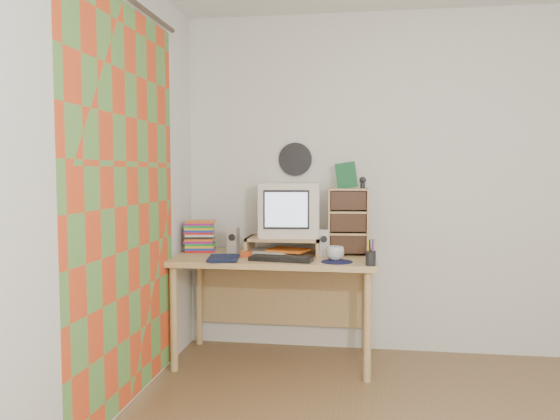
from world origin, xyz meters
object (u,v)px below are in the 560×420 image
(keyboard, at_px, (281,259))
(crt_monitor, at_px, (289,210))
(dvd_stack, at_px, (200,232))
(cd_rack, at_px, (348,222))
(mug, at_px, (335,253))
(desk, at_px, (276,273))
(diary, at_px, (209,256))

(keyboard, bearing_deg, crt_monitor, 96.17)
(keyboard, height_order, dvd_stack, dvd_stack)
(keyboard, xyz_separation_m, cd_rack, (0.43, 0.33, 0.22))
(keyboard, xyz_separation_m, mug, (0.35, 0.07, 0.03))
(dvd_stack, height_order, cd_rack, cd_rack)
(cd_rack, bearing_deg, crt_monitor, 171.69)
(desk, bearing_deg, cd_rack, 6.85)
(cd_rack, xyz_separation_m, mug, (-0.08, -0.26, -0.19))
(keyboard, distance_m, mug, 0.36)
(keyboard, distance_m, cd_rack, 0.58)
(crt_monitor, xyz_separation_m, dvd_stack, (-0.66, -0.02, -0.17))
(diary, bearing_deg, desk, 27.38)
(desk, relative_size, mug, 11.86)
(diary, bearing_deg, cd_rack, 12.82)
(mug, distance_m, diary, 0.84)
(crt_monitor, relative_size, mug, 3.46)
(dvd_stack, height_order, diary, dvd_stack)
(desk, distance_m, dvd_stack, 0.65)
(crt_monitor, xyz_separation_m, diary, (-0.49, -0.39, -0.29))
(keyboard, bearing_deg, diary, -168.59)
(keyboard, relative_size, dvd_stack, 1.41)
(desk, distance_m, diary, 0.53)
(desk, xyz_separation_m, keyboard, (0.07, -0.27, 0.15))
(dvd_stack, distance_m, cd_rack, 1.08)
(desk, height_order, cd_rack, cd_rack)
(keyboard, xyz_separation_m, dvd_stack, (-0.65, 0.33, 0.13))
(keyboard, relative_size, cd_rack, 0.88)
(dvd_stack, bearing_deg, cd_rack, -9.31)
(dvd_stack, xyz_separation_m, diary, (0.17, -0.37, -0.12))
(crt_monitor, bearing_deg, keyboard, -97.15)
(cd_rack, height_order, diary, cd_rack)
(dvd_stack, xyz_separation_m, cd_rack, (1.08, -0.00, 0.09))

